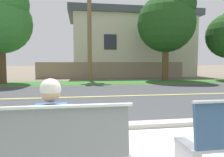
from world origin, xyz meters
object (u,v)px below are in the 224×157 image
(bench_left, at_px, (40,154))
(shade_tree_left, at_px, (168,19))
(shade_tree_far_left, at_px, (2,18))
(seated_person_blue, at_px, (53,128))

(bench_left, xyz_separation_m, shade_tree_left, (7.05, 12.82, 4.16))
(shade_tree_far_left, bearing_deg, shade_tree_left, 3.33)
(bench_left, bearing_deg, shade_tree_left, 61.20)
(bench_left, height_order, seated_person_blue, seated_person_blue)
(bench_left, xyz_separation_m, shade_tree_far_left, (-4.38, 12.16, 3.75))
(bench_left, bearing_deg, seated_person_blue, 57.91)
(shade_tree_far_left, distance_m, shade_tree_left, 11.46)
(bench_left, height_order, shade_tree_left, shade_tree_left)
(bench_left, distance_m, seated_person_blue, 0.30)
(shade_tree_far_left, bearing_deg, seated_person_blue, -69.46)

